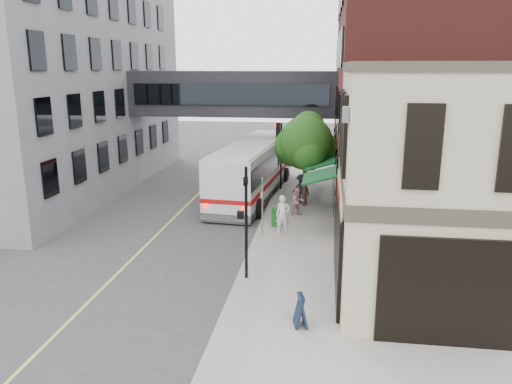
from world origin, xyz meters
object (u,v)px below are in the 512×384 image
(bus, at_px, (253,167))
(pedestrian_a, at_px, (283,215))
(pedestrian_b, at_px, (298,202))
(sandwich_board, at_px, (301,311))
(newspaper_box, at_px, (276,217))
(pedestrian_c, at_px, (301,189))

(bus, xyz_separation_m, pedestrian_a, (2.62, -7.69, -0.83))
(pedestrian_b, bearing_deg, bus, 98.50)
(bus, relative_size, sandwich_board, 12.19)
(pedestrian_b, height_order, newspaper_box, pedestrian_b)
(pedestrian_a, distance_m, sandwich_board, 9.26)
(pedestrian_c, bearing_deg, newspaper_box, -73.13)
(pedestrian_a, xyz_separation_m, pedestrian_c, (0.62, 5.81, -0.06))
(pedestrian_a, relative_size, newspaper_box, 2.07)
(sandwich_board, bearing_deg, pedestrian_a, 85.27)
(pedestrian_b, distance_m, pedestrian_c, 2.51)
(newspaper_box, bearing_deg, pedestrian_a, -67.79)
(pedestrian_c, height_order, newspaper_box, pedestrian_c)
(bus, xyz_separation_m, pedestrian_c, (3.24, -1.87, -0.89))
(pedestrian_a, bearing_deg, pedestrian_c, 70.08)
(bus, relative_size, pedestrian_b, 8.55)
(bus, xyz_separation_m, newspaper_box, (2.19, -6.57, -1.33))
(pedestrian_c, relative_size, sandwich_board, 1.68)
(newspaper_box, height_order, sandwich_board, sandwich_board)
(pedestrian_b, bearing_deg, sandwich_board, -113.64)
(bus, distance_m, pedestrian_b, 5.50)
(pedestrian_a, xyz_separation_m, pedestrian_b, (0.55, 3.31, -0.20))
(bus, height_order, sandwich_board, bus)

